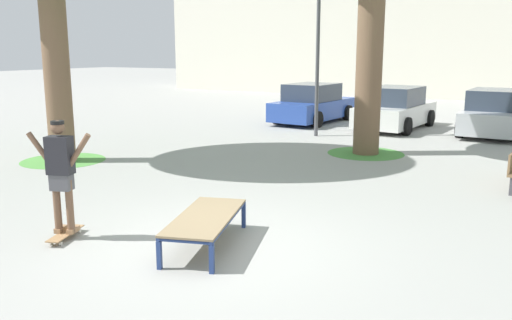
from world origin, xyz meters
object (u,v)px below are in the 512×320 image
Objects in this scene: car_white at (395,109)px; skateboard at (66,234)px; skate_box at (206,219)px; skater at (61,169)px; car_blue at (313,104)px; light_post at (319,16)px; car_silver at (495,114)px.

skateboard is at bearing -95.53° from car_white.
skate_box is at bearing 20.39° from skateboard.
skater is (-0.00, 0.00, 0.99)m from skateboard.
light_post is (1.42, -3.11, 3.13)m from car_blue.
skater reaches higher than car_blue.
skate_box is 11.05m from light_post.
car_silver reaches higher than skateboard.
car_white is 4.65m from light_post.
car_blue is at bearing 97.76° from skateboard.
skater is at bearing -82.24° from car_blue.
car_white is 1.02× the size of car_silver.
car_silver is at bearing 79.07° from skate_box.
skater is 11.30m from light_post.
light_post reaches higher than car_silver.
skate_box is 13.59m from car_silver.
skater is 0.39× the size of car_white.
light_post is (-2.52, 10.20, 3.41)m from skate_box.
skate_box is at bearing 20.34° from skater.
car_blue is 4.64m from light_post.
skater is 14.83m from car_silver.
skater is (-2.02, -0.75, 0.66)m from skate_box.
skater is at bearing 109.12° from skateboard.
skate_box is 0.48× the size of car_silver.
car_blue and car_silver have the same top height.
light_post is at bearing 92.59° from skateboard.
skateboard is at bearing -108.08° from car_silver.
light_post is at bearing 92.59° from skater.
car_blue is 1.02× the size of car_silver.
skateboard is 11.59m from light_post.
car_white is (-0.68, 13.10, 0.28)m from skate_box.
car_silver is (4.60, 14.09, 0.61)m from skateboard.
skate_box is 2.18m from skateboard.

